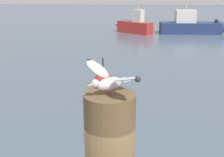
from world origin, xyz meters
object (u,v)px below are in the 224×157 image
object	(u,v)px
mooring_post	(110,154)
channel_buoy	(103,83)
seagull	(109,79)
boat_navy	(197,26)
boat_red	(133,25)

from	to	relation	value
mooring_post	channel_buoy	xyz separation A→B (m)	(-0.83, 7.30, -1.76)
seagull	channel_buoy	size ratio (longest dim) A/B	0.43
seagull	boat_navy	world-z (taller)	boat_navy
mooring_post	boat_navy	size ratio (longest dim) A/B	0.19
boat_red	mooring_post	bearing A→B (deg)	-90.07
boat_red	channel_buoy	distance (m)	14.53
seagull	boat_red	size ratio (longest dim) A/B	0.15
boat_red	boat_navy	distance (m)	5.09
boat_red	channel_buoy	xyz separation A→B (m)	(-0.85, -14.51, -0.11)
seagull	channel_buoy	xyz separation A→B (m)	(-0.83, 7.30, -2.42)
boat_navy	channel_buoy	distance (m)	15.76
boat_red	boat_navy	size ratio (longest dim) A/B	0.66
boat_red	boat_navy	xyz separation A→B (m)	(5.09, 0.08, -0.00)
boat_red	boat_navy	bearing A→B (deg)	0.91
channel_buoy	boat_navy	bearing A→B (deg)	67.82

